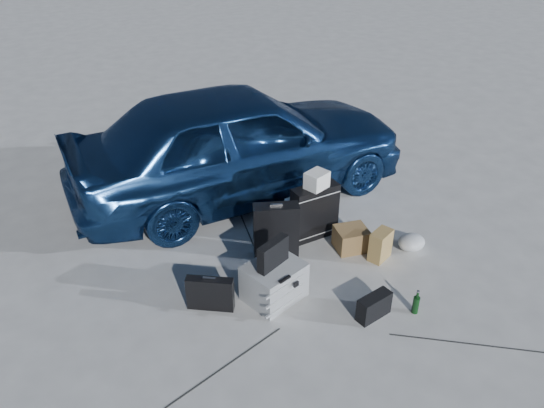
% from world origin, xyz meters
% --- Properties ---
extents(ground, '(60.00, 60.00, 0.00)m').
position_xyz_m(ground, '(0.00, 0.00, 0.00)').
color(ground, beige).
rests_on(ground, ground).
extents(car, '(4.48, 1.88, 1.51)m').
position_xyz_m(car, '(0.02, 2.36, 0.76)').
color(car, navy).
rests_on(car, ground).
extents(pelican_case, '(0.67, 0.61, 0.40)m').
position_xyz_m(pelican_case, '(-0.51, 0.20, 0.20)').
color(pelican_case, '#949799').
rests_on(pelican_case, ground).
extents(laptop_bag, '(0.38, 0.24, 0.28)m').
position_xyz_m(laptop_bag, '(-0.52, 0.21, 0.55)').
color(laptop_bag, black).
rests_on(laptop_bag, pelican_case).
extents(briefcase, '(0.45, 0.34, 0.36)m').
position_xyz_m(briefcase, '(-1.15, 0.33, 0.18)').
color(briefcase, black).
rests_on(briefcase, ground).
extents(suitcase_left, '(0.54, 0.34, 0.65)m').
position_xyz_m(suitcase_left, '(-0.17, 0.85, 0.33)').
color(suitcase_left, black).
rests_on(suitcase_left, ground).
extents(suitcase_right, '(0.58, 0.24, 0.68)m').
position_xyz_m(suitcase_right, '(0.40, 1.00, 0.34)').
color(suitcase_right, black).
rests_on(suitcase_right, ground).
extents(white_carton, '(0.30, 0.27, 0.20)m').
position_xyz_m(white_carton, '(0.40, 0.98, 0.77)').
color(white_carton, white).
rests_on(white_carton, suitcase_right).
extents(duffel_bag, '(0.63, 0.32, 0.30)m').
position_xyz_m(duffel_bag, '(0.41, 1.26, 0.15)').
color(duffel_bag, black).
rests_on(duffel_bag, ground).
extents(flat_box_white, '(0.44, 0.35, 0.07)m').
position_xyz_m(flat_box_white, '(0.41, 1.24, 0.34)').
color(flat_box_white, white).
rests_on(flat_box_white, duffel_bag).
extents(flat_box_black, '(0.35, 0.30, 0.06)m').
position_xyz_m(flat_box_black, '(0.41, 1.26, 0.41)').
color(flat_box_black, black).
rests_on(flat_box_black, flat_box_white).
extents(kraft_bag, '(0.31, 0.26, 0.36)m').
position_xyz_m(kraft_bag, '(0.85, 0.29, 0.18)').
color(kraft_bag, '#AF8E4C').
rests_on(kraft_bag, ground).
extents(cardboard_box, '(0.40, 0.37, 0.27)m').
position_xyz_m(cardboard_box, '(0.66, 0.59, 0.13)').
color(cardboard_box, olive).
rests_on(cardboard_box, ground).
extents(plastic_bag, '(0.37, 0.33, 0.18)m').
position_xyz_m(plastic_bag, '(1.29, 0.28, 0.09)').
color(plastic_bag, silver).
rests_on(plastic_bag, ground).
extents(messenger_bag, '(0.38, 0.20, 0.25)m').
position_xyz_m(messenger_bag, '(0.24, -0.47, 0.13)').
color(messenger_bag, black).
rests_on(messenger_bag, ground).
extents(green_bottle, '(0.09, 0.09, 0.26)m').
position_xyz_m(green_bottle, '(0.65, -0.60, 0.13)').
color(green_bottle, black).
rests_on(green_bottle, ground).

